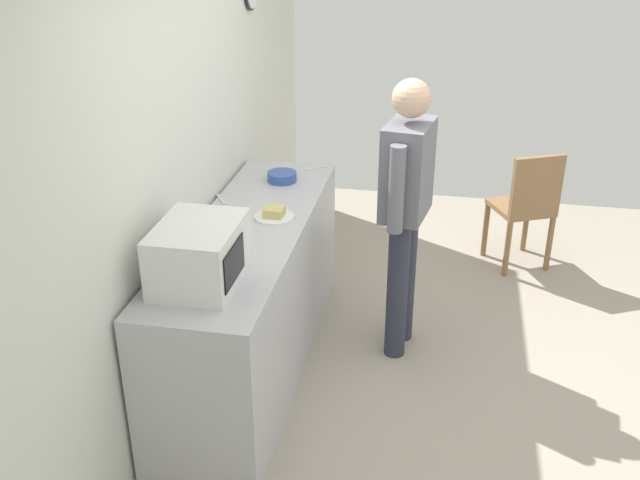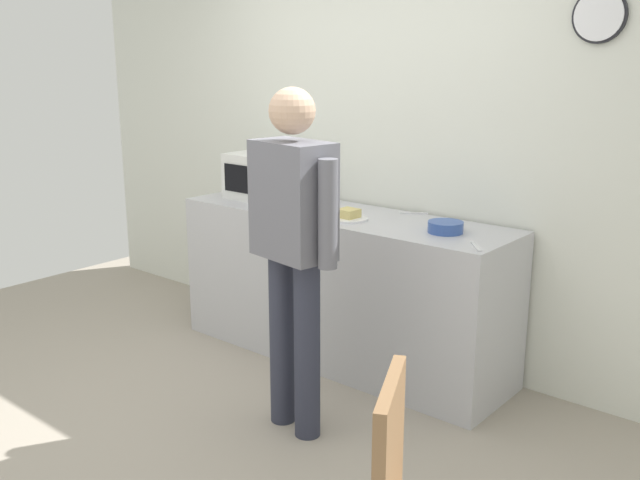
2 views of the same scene
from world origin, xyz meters
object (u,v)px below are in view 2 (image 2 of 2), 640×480
Objects in this scene: microwave at (268,176)px; spoon_utensil at (476,247)px; salad_bowl at (446,227)px; sandwich_plate at (348,216)px; person_standing at (293,237)px; fork_utensil at (414,213)px.

microwave is 2.94× the size of spoon_utensil.
spoon_utensil is (0.28, -0.17, -0.03)m from salad_bowl.
salad_bowl is 1.13× the size of spoon_utensil.
microwave is 2.60× the size of salad_bowl.
spoon_utensil is at bearing -5.05° from sandwich_plate.
sandwich_plate is 1.36× the size of spoon_utensil.
salad_bowl is at bearing 9.18° from sandwich_plate.
person_standing is (0.23, -0.74, 0.06)m from sandwich_plate.
sandwich_plate reaches higher than fork_utensil.
spoon_utensil is 0.10× the size of person_standing.
salad_bowl is 0.48m from fork_utensil.
fork_utensil is 1.13m from person_standing.
sandwich_plate is 0.13× the size of person_standing.
fork_utensil is at bearing 91.48° from person_standing.
salad_bowl is at bearing 66.90° from person_standing.
salad_bowl is at bearing 148.05° from spoon_utensil.
person_standing reaches higher than spoon_utensil.
person_standing is (0.03, -1.13, 0.08)m from fork_utensil.
microwave reaches higher than sandwich_plate.
microwave reaches higher than spoon_utensil.
sandwich_plate reaches higher than salad_bowl.
sandwich_plate is 0.87m from spoon_utensil.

